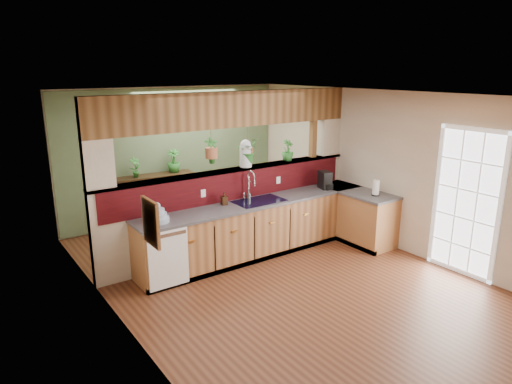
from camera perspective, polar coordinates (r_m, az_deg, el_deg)
ground at (r=6.71m, az=3.56°, el=-10.82°), size 4.60×7.00×0.01m
ceiling at (r=6.03m, az=3.98°, el=11.94°), size 4.60×7.00×0.01m
wall_back at (r=9.16m, az=-10.17°, el=4.71°), size 4.60×0.02×2.60m
wall_left at (r=5.18m, az=-16.53°, el=-3.97°), size 0.02×7.00×2.60m
wall_right at (r=7.86m, az=16.94°, el=2.52°), size 0.02×7.00×2.60m
pass_through_partition at (r=7.35m, az=-2.69°, el=1.44°), size 4.60×0.21×2.60m
pass_through_ledge at (r=7.29m, az=-2.91°, el=2.78°), size 4.60×0.21×0.04m
header_beam at (r=7.15m, az=-3.02°, el=10.28°), size 4.60×0.15×0.55m
sage_backwall at (r=9.14m, az=-10.11°, el=4.69°), size 4.55×0.02×2.55m
countertop at (r=7.65m, az=4.44°, el=-3.83°), size 4.14×1.52×0.90m
dishwasher at (r=6.33m, az=-10.88°, el=-8.20°), size 0.58×0.03×0.82m
navy_sink at (r=7.27m, az=0.40°, el=-1.72°), size 0.82×0.50×0.18m
french_door at (r=7.20m, az=24.75°, el=-1.44°), size 0.06×1.02×2.16m
framed_print at (r=4.39m, az=-12.99°, el=-3.73°), size 0.04×0.35×0.45m
faucet at (r=7.26m, az=-0.77°, el=1.03°), size 0.21×0.21×0.48m
dish_stack at (r=6.39m, az=-12.23°, el=-2.94°), size 0.32×0.32×0.28m
soap_dispenser at (r=7.04m, az=-4.00°, el=-0.82°), size 0.10×0.10×0.20m
coffee_maker at (r=8.03m, az=8.66°, el=1.39°), size 0.16×0.27×0.31m
paper_towel at (r=7.78m, az=14.76°, el=0.48°), size 0.13×0.13×0.28m
glass_jar at (r=7.38m, az=-1.30°, el=4.86°), size 0.20×0.20×0.44m
ledge_plant_right at (r=7.90m, az=3.99°, el=5.23°), size 0.25×0.25×0.36m
hanging_plant_a at (r=7.01m, az=-5.62°, el=6.22°), size 0.22×0.19×0.53m
hanging_plant_b at (r=7.36m, az=-1.09°, el=6.50°), size 0.44×0.42×0.52m
shelving_console at (r=8.90m, az=-12.45°, el=-1.02°), size 1.53×0.57×1.00m
shelf_plant_a at (r=8.61m, az=-14.86°, el=3.01°), size 0.23×0.18×0.38m
shelf_plant_b at (r=8.90m, az=-10.26°, el=3.85°), size 0.32×0.32×0.44m
floor_plant at (r=9.11m, az=0.16°, el=-1.14°), size 0.70×0.62×0.74m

